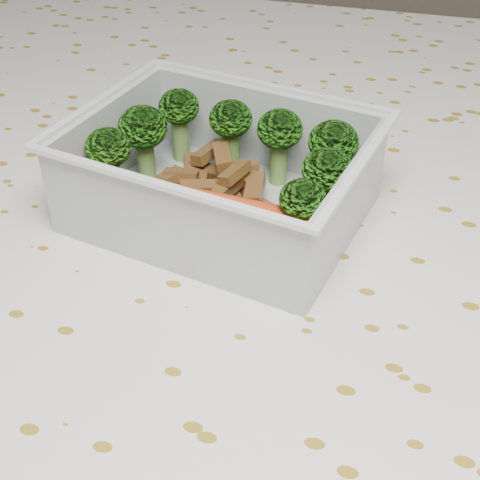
# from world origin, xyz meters

# --- Properties ---
(dining_table) EXTENTS (1.40, 0.90, 0.75)m
(dining_table) POSITION_xyz_m (0.00, 0.00, 0.67)
(dining_table) COLOR brown
(dining_table) RESTS_ON ground
(tablecloth) EXTENTS (1.46, 0.96, 0.19)m
(tablecloth) POSITION_xyz_m (0.00, 0.00, 0.72)
(tablecloth) COLOR silver
(tablecloth) RESTS_ON dining_table
(lunch_container) EXTENTS (0.21, 0.18, 0.07)m
(lunch_container) POSITION_xyz_m (-0.02, 0.05, 0.78)
(lunch_container) COLOR silver
(lunch_container) RESTS_ON tablecloth
(broccoli_florets) EXTENTS (0.17, 0.12, 0.06)m
(broccoli_florets) POSITION_xyz_m (-0.02, 0.07, 0.80)
(broccoli_florets) COLOR #608C3F
(broccoli_florets) RESTS_ON lunch_container
(meat_pile) EXTENTS (0.10, 0.08, 0.03)m
(meat_pile) POSITION_xyz_m (-0.03, 0.06, 0.77)
(meat_pile) COLOR brown
(meat_pile) RESTS_ON lunch_container
(sausage) EXTENTS (0.16, 0.04, 0.03)m
(sausage) POSITION_xyz_m (-0.03, 0.01, 0.78)
(sausage) COLOR #CB4219
(sausage) RESTS_ON lunch_container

